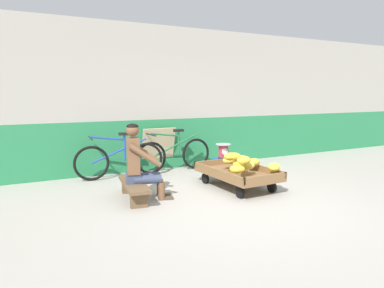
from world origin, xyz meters
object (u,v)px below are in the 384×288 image
object	(u,v)px
banana_cart	(237,174)
weighing_scale	(223,151)
low_bench	(134,187)
sign_board	(158,149)
bicycle_far_left	(174,154)
plastic_crate	(223,166)
shopping_bag	(235,171)
vendor_seated	(139,162)
bicycle_near_left	(119,160)

from	to	relation	value
banana_cart	weighing_scale	bearing A→B (deg)	70.32
low_bench	sign_board	xyz separation A→B (m)	(1.10, 1.79, 0.24)
weighing_scale	bicycle_far_left	distance (m)	1.01
plastic_crate	shopping_bag	size ratio (longest dim) A/B	1.50
sign_board	bicycle_far_left	bearing A→B (deg)	-51.48
low_bench	sign_board	distance (m)	2.11
vendor_seated	shopping_bag	bearing A→B (deg)	13.78
vendor_seated	bicycle_far_left	bearing A→B (deg)	50.55
bicycle_far_left	sign_board	bearing A→B (deg)	128.52
weighing_scale	bicycle_near_left	distance (m)	2.00
bicycle_near_left	bicycle_far_left	distance (m)	1.15
plastic_crate	shopping_bag	bearing A→B (deg)	-87.87
banana_cart	shopping_bag	size ratio (longest dim) A/B	6.12
bicycle_near_left	banana_cart	bearing A→B (deg)	-45.11
vendor_seated	plastic_crate	bearing A→B (deg)	23.57
bicycle_near_left	weighing_scale	bearing A→B (deg)	-16.51
sign_board	vendor_seated	bearing A→B (deg)	-119.37
low_bench	sign_board	world-z (taller)	sign_board
low_bench	plastic_crate	distance (m)	2.27
vendor_seated	shopping_bag	size ratio (longest dim) A/B	4.75
low_bench	bicycle_near_left	distance (m)	1.45
bicycle_near_left	bicycle_far_left	xyz separation A→B (m)	(1.15, 0.07, 0.00)
sign_board	shopping_bag	size ratio (longest dim) A/B	3.66
banana_cart	weighing_scale	xyz separation A→B (m)	(0.36, 1.00, 0.21)
banana_cart	plastic_crate	size ratio (longest dim) A/B	4.08
weighing_scale	shopping_bag	bearing A→B (deg)	-87.86
vendor_seated	sign_board	xyz separation A→B (m)	(1.02, 1.81, -0.13)
weighing_scale	sign_board	xyz separation A→B (m)	(-1.00, 0.93, -0.02)
bicycle_near_left	vendor_seated	bearing A→B (deg)	-94.08
banana_cart	shopping_bag	world-z (taller)	banana_cart
banana_cart	bicycle_far_left	bearing A→B (deg)	104.24
banana_cart	bicycle_far_left	xyz separation A→B (m)	(-0.41, 1.64, 0.11)
vendor_seated	bicycle_near_left	world-z (taller)	vendor_seated
banana_cart	low_bench	xyz separation A→B (m)	(-1.75, 0.14, -0.04)
banana_cart	low_bench	size ratio (longest dim) A/B	1.30
bicycle_near_left	plastic_crate	bearing A→B (deg)	-16.47
low_bench	bicycle_near_left	xyz separation A→B (m)	(0.19, 1.43, 0.15)
banana_cart	plastic_crate	xyz separation A→B (m)	(0.36, 1.00, -0.09)
low_bench	plastic_crate	xyz separation A→B (m)	(2.11, 0.86, -0.05)
banana_cart	vendor_seated	xyz separation A→B (m)	(-1.66, 0.12, 0.33)
banana_cart	sign_board	world-z (taller)	sign_board
low_bench	vendor_seated	size ratio (longest dim) A/B	0.99
plastic_crate	weighing_scale	world-z (taller)	weighing_scale
vendor_seated	sign_board	world-z (taller)	vendor_seated
vendor_seated	weighing_scale	distance (m)	2.21
plastic_crate	sign_board	xyz separation A→B (m)	(-1.00, 0.93, 0.29)
sign_board	shopping_bag	xyz separation A→B (m)	(1.02, -1.31, -0.32)
banana_cart	bicycle_near_left	size ratio (longest dim) A/B	0.89
bicycle_far_left	bicycle_near_left	bearing A→B (deg)	-176.56
low_bench	plastic_crate	size ratio (longest dim) A/B	3.14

